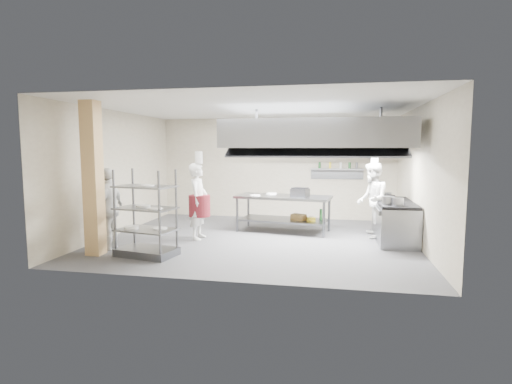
% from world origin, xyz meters
% --- Properties ---
extents(floor, '(7.00, 7.00, 0.00)m').
position_xyz_m(floor, '(0.00, 0.00, 0.00)').
color(floor, '#343437').
rests_on(floor, ground).
extents(ceiling, '(7.00, 7.00, 0.00)m').
position_xyz_m(ceiling, '(0.00, 0.00, 3.00)').
color(ceiling, silver).
rests_on(ceiling, wall_back).
extents(wall_back, '(7.00, 0.00, 7.00)m').
position_xyz_m(wall_back, '(0.00, 3.00, 1.50)').
color(wall_back, tan).
rests_on(wall_back, ground).
extents(wall_left, '(0.00, 6.00, 6.00)m').
position_xyz_m(wall_left, '(-3.50, 0.00, 1.50)').
color(wall_left, tan).
rests_on(wall_left, ground).
extents(wall_right, '(0.00, 6.00, 6.00)m').
position_xyz_m(wall_right, '(3.50, 0.00, 1.50)').
color(wall_right, tan).
rests_on(wall_right, ground).
extents(column, '(0.30, 0.30, 3.00)m').
position_xyz_m(column, '(-2.90, -1.90, 1.50)').
color(column, tan).
rests_on(column, floor).
extents(exhaust_hood, '(4.00, 2.50, 0.60)m').
position_xyz_m(exhaust_hood, '(1.30, 0.40, 2.40)').
color(exhaust_hood, gray).
rests_on(exhaust_hood, ceiling).
extents(hood_strip_a, '(1.60, 0.12, 0.04)m').
position_xyz_m(hood_strip_a, '(0.40, 0.40, 2.08)').
color(hood_strip_a, white).
rests_on(hood_strip_a, exhaust_hood).
extents(hood_strip_b, '(1.60, 0.12, 0.04)m').
position_xyz_m(hood_strip_b, '(2.20, 0.40, 2.08)').
color(hood_strip_b, white).
rests_on(hood_strip_b, exhaust_hood).
extents(wall_shelf, '(1.50, 0.28, 0.04)m').
position_xyz_m(wall_shelf, '(1.80, 2.84, 1.50)').
color(wall_shelf, gray).
rests_on(wall_shelf, wall_back).
extents(island, '(2.46, 1.30, 0.91)m').
position_xyz_m(island, '(0.47, 1.00, 0.46)').
color(island, gray).
rests_on(island, floor).
extents(island_worktop, '(2.46, 1.30, 0.06)m').
position_xyz_m(island_worktop, '(0.47, 1.00, 0.88)').
color(island_worktop, gray).
rests_on(island_worktop, island).
extents(island_undershelf, '(2.26, 1.18, 0.04)m').
position_xyz_m(island_undershelf, '(0.47, 1.00, 0.30)').
color(island_undershelf, slate).
rests_on(island_undershelf, island).
extents(pass_rack, '(1.23, 0.86, 1.69)m').
position_xyz_m(pass_rack, '(-1.87, -1.80, 0.84)').
color(pass_rack, slate).
rests_on(pass_rack, floor).
extents(cooking_range, '(0.80, 2.00, 0.84)m').
position_xyz_m(cooking_range, '(3.08, 0.50, 0.42)').
color(cooking_range, slate).
rests_on(cooking_range, floor).
extents(range_top, '(0.78, 1.96, 0.06)m').
position_xyz_m(range_top, '(3.08, 0.50, 0.87)').
color(range_top, black).
rests_on(range_top, cooking_range).
extents(chef_head, '(0.44, 0.65, 1.76)m').
position_xyz_m(chef_head, '(-1.35, -0.20, 0.88)').
color(chef_head, white).
rests_on(chef_head, floor).
extents(chef_line, '(0.70, 0.89, 1.78)m').
position_xyz_m(chef_line, '(2.60, 0.73, 0.89)').
color(chef_line, silver).
rests_on(chef_line, floor).
extents(chef_plating, '(0.46, 1.01, 1.69)m').
position_xyz_m(chef_plating, '(-2.87, -1.42, 0.85)').
color(chef_plating, silver).
rests_on(chef_plating, floor).
extents(griddle, '(0.48, 0.43, 0.20)m').
position_xyz_m(griddle, '(0.90, 0.90, 1.01)').
color(griddle, slate).
rests_on(griddle, island_worktop).
extents(wicker_basket, '(0.40, 0.35, 0.15)m').
position_xyz_m(wicker_basket, '(0.87, 0.90, 0.39)').
color(wicker_basket, brown).
rests_on(wicker_basket, island_undershelf).
extents(stockpot, '(0.25, 0.25, 0.18)m').
position_xyz_m(stockpot, '(2.86, -0.07, 0.99)').
color(stockpot, gray).
rests_on(stockpot, range_top).
extents(plate_stack, '(0.28, 0.28, 0.05)m').
position_xyz_m(plate_stack, '(-1.87, -1.80, 0.54)').
color(plate_stack, white).
rests_on(plate_stack, pass_rack).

